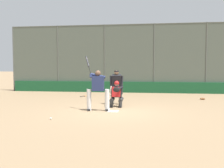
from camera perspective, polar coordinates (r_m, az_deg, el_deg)
name	(u,v)px	position (r m, az deg, el deg)	size (l,w,h in m)	color
ground_plane	(113,111)	(10.72, 0.23, -5.97)	(160.00, 160.00, 0.00)	#9E7F5B
home_plate_marker	(113,111)	(10.72, 0.23, -5.94)	(0.43, 0.43, 0.01)	white
backstop_fence	(129,57)	(18.46, 3.72, 5.86)	(17.41, 0.08, 4.79)	#515651
padding_wall	(129,87)	(18.41, 3.67, -0.69)	(16.99, 0.18, 0.76)	#19512D
bleachers_beyond	(158,84)	(20.94, 9.92, 0.09)	(12.13, 2.50, 1.48)	slate
batter_at_plate	(98,89)	(10.76, -3.11, -1.05)	(1.10, 0.61, 2.26)	silver
catcher_behind_plate	(116,93)	(11.81, 0.98, -2.07)	(0.62, 0.73, 1.18)	#333333
umpire_home	(116,86)	(12.59, 0.99, -0.48)	(0.67, 0.43, 1.64)	gray
spare_bat_near_backstop	(86,96)	(16.15, -5.63, -2.57)	(0.43, 0.79, 0.07)	black
fielding_glove_on_dirt	(202,99)	(15.29, 19.07, -3.06)	(0.28, 0.21, 0.10)	brown
baseball_loose	(51,118)	(9.33, -13.19, -7.32)	(0.07, 0.07, 0.07)	white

